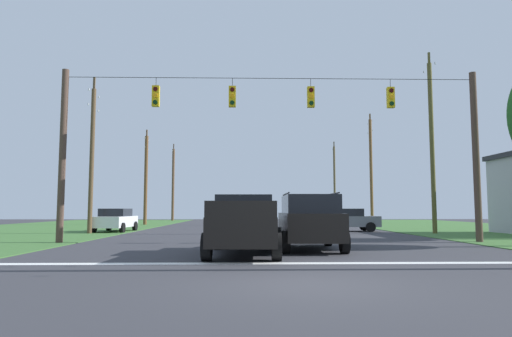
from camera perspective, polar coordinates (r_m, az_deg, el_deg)
name	(u,v)px	position (r m, az deg, el deg)	size (l,w,h in m)	color
ground_plane	(304,283)	(9.39, 6.01, -14.08)	(120.00, 120.00, 0.00)	#333338
stop_bar_stripe	(288,263)	(12.69, 4.04, -11.74)	(16.12, 0.45, 0.01)	white
lane_dash_0	(274,246)	(18.65, 2.29, -9.63)	(0.15, 2.50, 0.01)	white
lane_dash_1	(266,236)	(25.40, 1.31, -8.44)	(0.15, 2.50, 0.01)	white
lane_dash_2	(263,231)	(30.84, 0.84, -7.86)	(0.15, 2.50, 0.01)	white
lane_dash_3	(258,226)	(41.08, 0.29, -7.18)	(0.15, 2.50, 0.01)	white
overhead_signal_span	(272,144)	(20.50, 1.97, 3.05)	(18.87, 0.31, 7.75)	#4C382E
pickup_truck	(244,225)	(15.09, -1.55, -7.03)	(2.40, 5.45, 1.95)	black
suv_black	(309,220)	(16.98, 6.63, -6.47)	(2.26, 4.82, 2.05)	black
distant_car_crossing_white	(115,220)	(31.45, -17.17, -6.15)	(2.14, 4.36, 1.52)	silver
distant_car_oncoming	(346,220)	(31.31, 11.18, -6.28)	(4.35, 2.12, 1.52)	slate
utility_pole_mid_right	(432,144)	(30.04, 21.14, 2.89)	(0.27, 1.83, 11.26)	brown
utility_pole_far_right	(371,169)	(44.03, 14.20, -0.03)	(0.28, 1.67, 10.51)	brown
utility_pole_near_left	(335,182)	(61.32, 9.80, -1.67)	(0.28, 1.75, 10.50)	brown
utility_pole_far_left	(92,155)	(29.65, -19.83, 1.62)	(0.27, 1.94, 9.67)	brown
utility_pole_distant_right	(146,178)	(44.94, -13.61, -1.14)	(0.33, 1.73, 9.16)	brown
utility_pole_distant_left	(173,184)	(60.68, -10.33, -1.88)	(0.34, 1.82, 10.09)	brown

